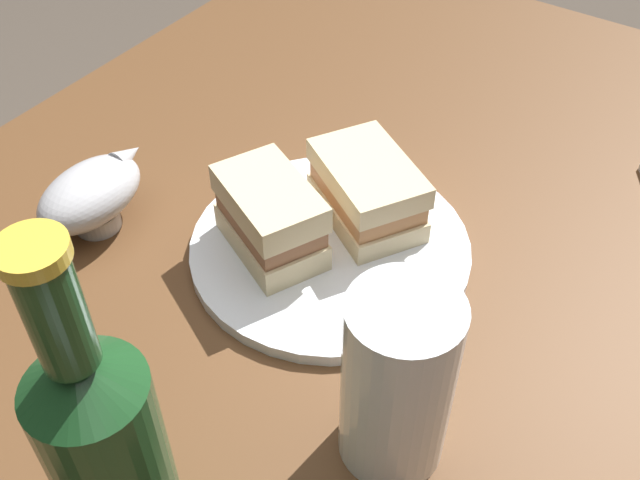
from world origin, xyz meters
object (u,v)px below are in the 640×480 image
at_px(plate, 330,248).
at_px(sandwich_half_left, 367,190).
at_px(pint_glass, 396,392).
at_px(sandwich_half_right, 273,215).
at_px(cider_bottle, 108,451).
at_px(gravy_boat, 91,193).

bearing_deg(plate, sandwich_half_left, -8.21).
distance_m(sandwich_half_left, pint_glass, 0.23).
relative_size(sandwich_half_left, sandwich_half_right, 1.10).
relative_size(plate, pint_glass, 1.68).
distance_m(sandwich_half_left, sandwich_half_right, 0.09).
bearing_deg(sandwich_half_right, pint_glass, -120.42).
bearing_deg(cider_bottle, plate, 7.87).
xyz_separation_m(sandwich_half_left, cider_bottle, (-0.34, -0.03, 0.06)).
bearing_deg(plate, cider_bottle, -172.13).
xyz_separation_m(sandwich_half_left, gravy_boat, (-0.14, 0.21, -0.00)).
bearing_deg(pint_glass, sandwich_half_right, 59.58).
bearing_deg(sandwich_half_right, sandwich_half_left, -31.50).
relative_size(plate, cider_bottle, 0.94).
height_order(plate, sandwich_half_left, sandwich_half_left).
xyz_separation_m(sandwich_half_right, gravy_boat, (-0.06, 0.16, -0.01)).
bearing_deg(cider_bottle, sandwich_half_right, 17.27).
distance_m(sandwich_half_left, cider_bottle, 0.35).
height_order(sandwich_half_left, cider_bottle, cider_bottle).
distance_m(plate, sandwich_half_right, 0.07).
relative_size(plate, sandwich_half_right, 2.12).
bearing_deg(pint_glass, gravy_boat, 82.35).
height_order(sandwich_half_left, pint_glass, pint_glass).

